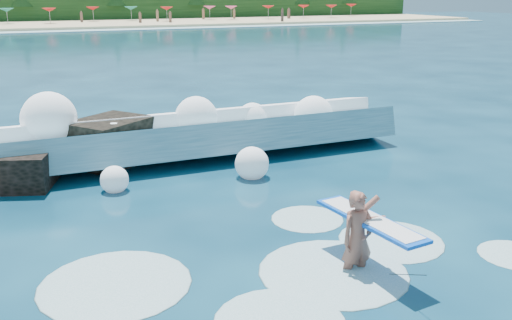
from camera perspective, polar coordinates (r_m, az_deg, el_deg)
The scene contains 9 objects.
ground at distance 11.13m, azimuth -3.00°, elevation -9.55°, with size 200.00×200.00×0.00m, color #07253A.
beach at distance 87.57m, azimuth -21.81°, elevation 12.39°, with size 140.00×20.00×0.40m, color tan.
wet_band at distance 76.60m, azimuth -21.41°, elevation 11.87°, with size 140.00×5.00×0.08m, color silver.
treeline at distance 97.46m, azimuth -22.23°, elevation 14.03°, with size 140.00×4.00×5.00m, color black.
breaking_wave at distance 17.07m, azimuth -16.36°, elevation 1.24°, with size 19.07×2.92×1.64m.
surfer_with_board at distance 10.51m, azimuth 10.39°, elevation -7.41°, with size 1.04×2.98×1.82m.
wave_spray at distance 16.81m, azimuth -17.02°, elevation 2.52°, with size 15.27×4.56×2.25m.
surf_foam at distance 10.58m, azimuth 2.60°, elevation -11.01°, with size 9.31×5.33×0.14m.
beach_umbrellas at distance 89.41m, azimuth -21.94°, elevation 13.77°, with size 113.15×6.66×0.50m.
Camera 1 is at (-3.46, -9.37, 4.90)m, focal length 40.00 mm.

